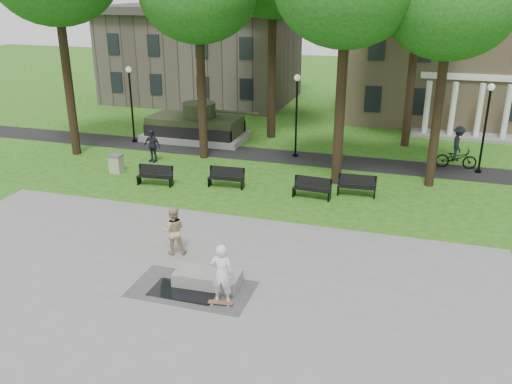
{
  "coord_description": "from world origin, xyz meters",
  "views": [
    {
      "loc": [
        7.19,
        -17.29,
        9.39
      ],
      "look_at": [
        1.09,
        2.57,
        1.4
      ],
      "focal_mm": 38.0,
      "sensor_mm": 36.0,
      "label": 1
    }
  ],
  "objects_px": {
    "concrete_block": "(208,278)",
    "park_bench_0": "(155,175)",
    "trash_bin": "(116,163)",
    "friend_watching": "(174,230)",
    "skateboarder": "(222,274)",
    "cyclist": "(457,151)"
  },
  "relations": [
    {
      "from": "friend_watching",
      "to": "cyclist",
      "type": "relative_size",
      "value": 0.8
    },
    {
      "from": "cyclist",
      "to": "park_bench_0",
      "type": "distance_m",
      "value": 16.12
    },
    {
      "from": "skateboarder",
      "to": "park_bench_0",
      "type": "relative_size",
      "value": 1.09
    },
    {
      "from": "friend_watching",
      "to": "park_bench_0",
      "type": "xyz_separation_m",
      "value": [
        -4.07,
        6.52,
        -0.42
      ]
    },
    {
      "from": "friend_watching",
      "to": "skateboarder",
      "type": "bearing_deg",
      "value": 115.55
    },
    {
      "from": "skateboarder",
      "to": "trash_bin",
      "type": "relative_size",
      "value": 2.08
    },
    {
      "from": "friend_watching",
      "to": "trash_bin",
      "type": "xyz_separation_m",
      "value": [
        -6.96,
        7.66,
        -0.46
      ]
    },
    {
      "from": "skateboarder",
      "to": "trash_bin",
      "type": "height_order",
      "value": "skateboarder"
    },
    {
      "from": "skateboarder",
      "to": "trash_bin",
      "type": "xyz_separation_m",
      "value": [
        -9.81,
        10.24,
        -0.53
      ]
    },
    {
      "from": "skateboarder",
      "to": "park_bench_0",
      "type": "xyz_separation_m",
      "value": [
        -6.92,
        9.1,
        -0.49
      ]
    },
    {
      "from": "concrete_block",
      "to": "friend_watching",
      "type": "relative_size",
      "value": 1.19
    },
    {
      "from": "trash_bin",
      "to": "park_bench_0",
      "type": "bearing_deg",
      "value": -21.61
    },
    {
      "from": "skateboarder",
      "to": "friend_watching",
      "type": "relative_size",
      "value": 1.08
    },
    {
      "from": "concrete_block",
      "to": "skateboarder",
      "type": "xyz_separation_m",
      "value": [
        0.84,
        -0.86,
        0.77
      ]
    },
    {
      "from": "skateboarder",
      "to": "friend_watching",
      "type": "xyz_separation_m",
      "value": [
        -2.85,
        2.58,
        -0.07
      ]
    },
    {
      "from": "concrete_block",
      "to": "cyclist",
      "type": "xyz_separation_m",
      "value": [
        8.33,
        15.45,
        0.7
      ]
    },
    {
      "from": "concrete_block",
      "to": "park_bench_0",
      "type": "height_order",
      "value": "park_bench_0"
    },
    {
      "from": "concrete_block",
      "to": "cyclist",
      "type": "height_order",
      "value": "cyclist"
    },
    {
      "from": "friend_watching",
      "to": "park_bench_0",
      "type": "height_order",
      "value": "friend_watching"
    },
    {
      "from": "skateboarder",
      "to": "concrete_block",
      "type": "bearing_deg",
      "value": -55.26
    },
    {
      "from": "concrete_block",
      "to": "park_bench_0",
      "type": "distance_m",
      "value": 10.24
    },
    {
      "from": "concrete_block",
      "to": "skateboarder",
      "type": "bearing_deg",
      "value": -45.7
    }
  ]
}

